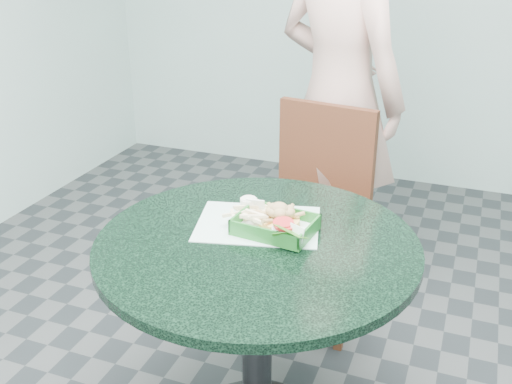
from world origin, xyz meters
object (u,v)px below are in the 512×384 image
(food_basket, at_px, (275,233))
(dining_chair, at_px, (318,200))
(cafe_table, at_px, (257,294))
(crab_sandwich, at_px, (278,220))
(sauce_ramekin, at_px, (245,209))
(diner_person, at_px, (341,52))

(food_basket, bearing_deg, dining_chair, 95.32)
(cafe_table, height_order, food_basket, food_basket)
(dining_chair, height_order, crab_sandwich, dining_chair)
(food_basket, relative_size, sauce_ramekin, 4.31)
(cafe_table, distance_m, crab_sandwich, 0.24)
(diner_person, height_order, food_basket, diner_person)
(cafe_table, distance_m, food_basket, 0.20)
(crab_sandwich, bearing_deg, diner_person, 94.28)
(diner_person, relative_size, sauce_ramekin, 41.60)
(sauce_ramekin, bearing_deg, dining_chair, 85.84)
(dining_chair, bearing_deg, crab_sandwich, -75.56)
(crab_sandwich, bearing_deg, cafe_table, -111.35)
(diner_person, xyz_separation_m, food_basket, (0.08, -1.08, -0.35))
(diner_person, bearing_deg, sauce_ramekin, 111.75)
(cafe_table, relative_size, sauce_ramekin, 17.95)
(diner_person, distance_m, crab_sandwich, 1.10)
(sauce_ramekin, bearing_deg, diner_person, 87.36)
(dining_chair, distance_m, crab_sandwich, 0.80)
(dining_chair, bearing_deg, diner_person, 99.73)
(food_basket, bearing_deg, cafe_table, -116.44)
(cafe_table, xyz_separation_m, sauce_ramekin, (-0.09, 0.13, 0.22))
(diner_person, bearing_deg, crab_sandwich, 118.66)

